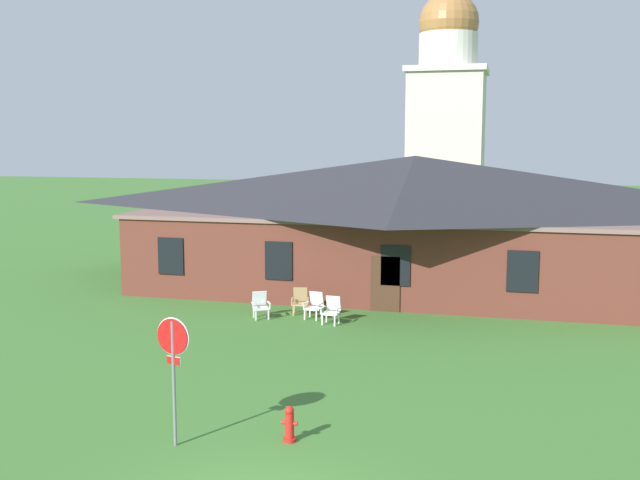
% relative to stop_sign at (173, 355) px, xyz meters
% --- Properties ---
extents(brick_building, '(23.70, 10.40, 5.72)m').
position_rel_stop_sign_xyz_m(brick_building, '(2.55, 18.33, 0.95)').
color(brick_building, brown).
rests_on(brick_building, ground).
extents(dome_tower, '(5.18, 5.18, 16.75)m').
position_rel_stop_sign_xyz_m(dome_tower, '(2.20, 36.40, 5.59)').
color(dome_tower, beige).
rests_on(dome_tower, ground).
extents(stop_sign, '(0.79, 0.20, 2.77)m').
position_rel_stop_sign_xyz_m(stop_sign, '(0.00, 0.00, 0.00)').
color(stop_sign, slate).
rests_on(stop_sign, ground).
extents(lawn_chair_by_porch, '(0.83, 0.86, 0.96)m').
position_rel_stop_sign_xyz_m(lawn_chair_by_porch, '(-2.01, 11.15, -1.47)').
color(lawn_chair_by_porch, white).
rests_on(lawn_chair_by_porch, ground).
extents(lawn_chair_near_door, '(0.73, 0.77, 0.96)m').
position_rel_stop_sign_xyz_m(lawn_chair_near_door, '(-0.82, 12.19, -1.47)').
color(lawn_chair_near_door, tan).
rests_on(lawn_chair_near_door, ground).
extents(lawn_chair_left_end, '(0.71, 0.75, 0.96)m').
position_rel_stop_sign_xyz_m(lawn_chair_left_end, '(-0.10, 11.62, -1.47)').
color(lawn_chair_left_end, silver).
rests_on(lawn_chair_left_end, ground).
extents(lawn_chair_middle, '(0.68, 0.71, 0.96)m').
position_rel_stop_sign_xyz_m(lawn_chair_middle, '(0.68, 11.05, -1.47)').
color(lawn_chair_middle, white).
rests_on(lawn_chair_middle, ground).
extents(fire_hydrant, '(0.36, 0.28, 0.79)m').
position_rel_stop_sign_xyz_m(fire_hydrant, '(2.27, 0.81, -1.59)').
color(fire_hydrant, red).
rests_on(fire_hydrant, ground).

